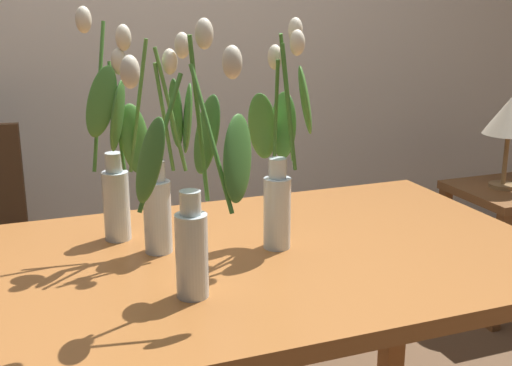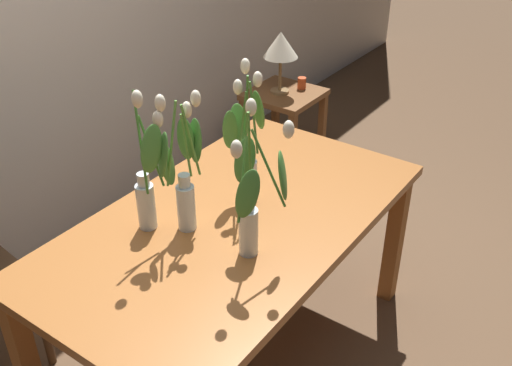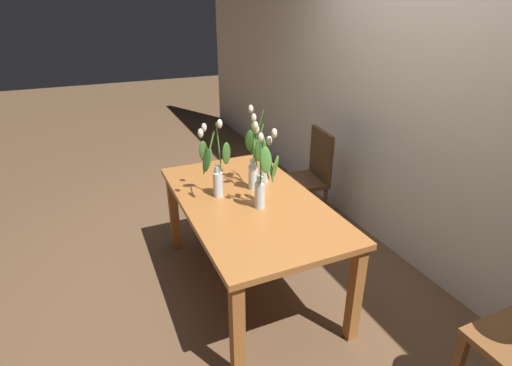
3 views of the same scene
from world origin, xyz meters
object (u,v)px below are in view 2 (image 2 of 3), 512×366
(dining_table, at_px, (233,236))
(side_table, at_px, (284,109))
(tulip_vase_2, at_px, (247,152))
(tulip_vase_3, at_px, (184,177))
(pillar_candle, at_px, (302,83))
(tulip_vase_0, at_px, (149,187))
(table_lamp, at_px, (281,46))
(tulip_vase_1, at_px, (253,204))

(dining_table, bearing_deg, side_table, 26.13)
(tulip_vase_2, height_order, tulip_vase_3, tulip_vase_2)
(dining_table, relative_size, pillar_candle, 21.33)
(tulip_vase_0, bearing_deg, tulip_vase_3, -44.43)
(tulip_vase_0, height_order, table_lamp, tulip_vase_0)
(tulip_vase_2, height_order, pillar_candle, tulip_vase_2)
(tulip_vase_1, xyz_separation_m, pillar_candle, (1.80, 0.89, -0.36))
(tulip_vase_1, relative_size, tulip_vase_2, 1.01)
(tulip_vase_1, relative_size, tulip_vase_3, 1.04)
(dining_table, height_order, side_table, dining_table)
(tulip_vase_1, bearing_deg, table_lamp, 30.34)
(side_table, distance_m, pillar_candle, 0.20)
(tulip_vase_3, bearing_deg, side_table, 21.18)
(tulip_vase_2, bearing_deg, tulip_vase_3, 167.74)
(tulip_vase_3, bearing_deg, tulip_vase_0, 135.57)
(dining_table, height_order, tulip_vase_3, tulip_vase_3)
(tulip_vase_3, xyz_separation_m, side_table, (1.69, 0.65, -0.52))
(tulip_vase_2, bearing_deg, tulip_vase_0, 158.31)
(tulip_vase_0, distance_m, tulip_vase_2, 0.41)
(tulip_vase_2, distance_m, tulip_vase_3, 0.30)
(tulip_vase_1, relative_size, side_table, 1.03)
(dining_table, distance_m, tulip_vase_0, 0.41)
(side_table, relative_size, pillar_candle, 7.33)
(pillar_candle, bearing_deg, tulip_vase_0, -165.05)
(tulip_vase_2, distance_m, side_table, 1.65)
(tulip_vase_1, distance_m, pillar_candle, 2.04)
(tulip_vase_0, height_order, tulip_vase_2, tulip_vase_0)
(tulip_vase_3, bearing_deg, dining_table, -35.85)
(dining_table, bearing_deg, tulip_vase_0, 140.58)
(tulip_vase_1, xyz_separation_m, side_table, (1.68, 0.95, -0.52))
(tulip_vase_0, xyz_separation_m, tulip_vase_3, (0.09, -0.09, 0.03))
(tulip_vase_1, relative_size, table_lamp, 1.42)
(tulip_vase_2, bearing_deg, table_lamp, 28.26)
(dining_table, bearing_deg, table_lamp, 27.10)
(tulip_vase_2, distance_m, table_lamp, 1.56)
(dining_table, distance_m, pillar_candle, 1.80)
(side_table, bearing_deg, tulip_vase_3, -158.82)
(table_lamp, distance_m, pillar_candle, 0.31)
(tulip_vase_0, relative_size, tulip_vase_3, 1.07)
(side_table, xyz_separation_m, table_lamp, (-0.03, 0.02, 0.42))
(dining_table, xyz_separation_m, tulip_vase_1, (-0.14, -0.19, 0.30))
(tulip_vase_0, xyz_separation_m, tulip_vase_2, (0.38, -0.15, 0.02))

